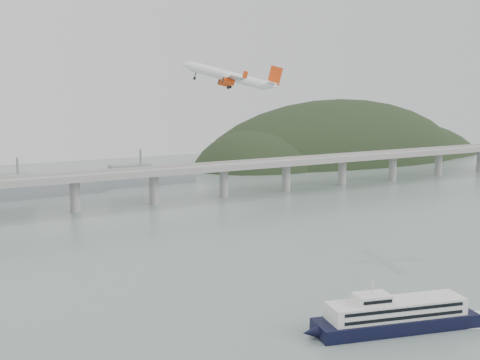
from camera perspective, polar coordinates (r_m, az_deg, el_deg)
ground at (r=229.03m, az=6.94°, el=-10.77°), size 900.00×900.00×0.00m
bridge at (r=398.71m, az=-10.50°, el=0.11°), size 800.00×22.00×23.90m
headland at (r=660.15m, az=9.69°, el=0.23°), size 365.00×155.00×156.00m
ferry at (r=208.70m, az=13.70°, el=-11.63°), size 85.24×30.20×16.31m
airliner at (r=267.79m, az=-0.76°, el=9.13°), size 41.36×38.56×13.87m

